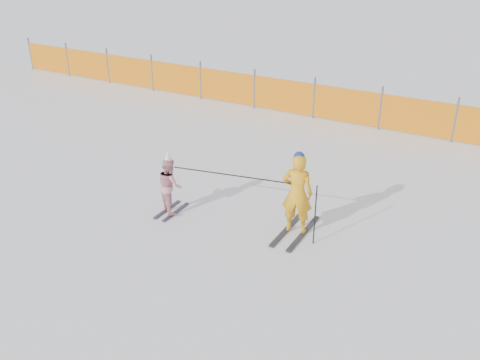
% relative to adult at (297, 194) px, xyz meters
% --- Properties ---
extents(ground, '(120.00, 120.00, 0.00)m').
position_rel_adult_xyz_m(ground, '(-1.04, -0.81, -0.83)').
color(ground, white).
rests_on(ground, ground).
extents(adult, '(0.65, 1.43, 1.67)m').
position_rel_adult_xyz_m(adult, '(0.00, 0.00, 0.00)').
color(adult, black).
rests_on(adult, ground).
extents(child, '(0.71, 0.86, 1.34)m').
position_rel_adult_xyz_m(child, '(-2.55, -0.50, -0.22)').
color(child, black).
rests_on(child, ground).
extents(ski_poles, '(2.89, 0.47, 1.20)m').
position_rel_adult_xyz_m(ski_poles, '(-0.69, -0.23, 0.05)').
color(ski_poles, black).
rests_on(ski_poles, ground).
extents(safety_fence, '(16.89, 0.06, 1.25)m').
position_rel_adult_xyz_m(safety_fence, '(-5.80, 6.29, -0.27)').
color(safety_fence, '#595960').
rests_on(safety_fence, ground).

